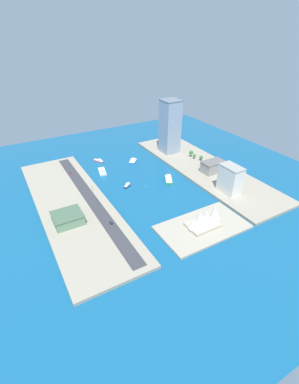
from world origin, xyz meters
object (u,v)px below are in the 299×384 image
carpark_squat_concrete (213,167)px  pickup_red (70,173)px  tower_tall_glass (170,127)px  traffic_light_waterfront (92,188)px  ferry_green_doubledeck (169,179)px  catamaran_blue (133,161)px  terminal_long_green (68,218)px  suv_black (111,223)px  patrol_launch_navy (127,186)px  ferry_white_commuter (102,171)px  hotel_broad_white (230,179)px  opera_landmark (205,219)px  tugboat_red (99,161)px

carpark_squat_concrete → pickup_red: carpark_squat_concrete is taller
tower_tall_glass → traffic_light_waterfront: 151.38m
ferry_green_doubledeck → catamaran_blue: size_ratio=1.33×
carpark_squat_concrete → terminal_long_green: bearing=4.0°
tower_tall_glass → suv_black: size_ratio=15.24×
patrol_launch_navy → ferry_green_doubledeck: bearing=167.2°
tower_tall_glass → ferry_white_commuter: bearing=5.4°
carpark_squat_concrete → ferry_white_commuter: bearing=-30.8°
hotel_broad_white → tower_tall_glass: bearing=-92.2°
catamaran_blue → traffic_light_waterfront: bearing=33.9°
ferry_white_commuter → hotel_broad_white: bearing=131.4°
carpark_squat_concrete → opera_landmark: opera_landmark is taller
patrol_launch_navy → ferry_white_commuter: size_ratio=0.47×
ferry_green_doubledeck → hotel_broad_white: bearing=125.2°
tugboat_red → terminal_long_green: 142.89m
carpark_squat_concrete → opera_landmark: (79.98, 80.64, 0.24)m
hotel_broad_white → pickup_red: (142.67, -132.22, -14.95)m
tugboat_red → carpark_squat_concrete: size_ratio=0.57×
terminal_long_green → traffic_light_waterfront: (-39.84, -43.45, -0.63)m
catamaran_blue → carpark_squat_concrete: (-72.20, 82.36, 8.56)m
terminal_long_green → suv_black: size_ratio=5.63×
catamaran_blue → traffic_light_waterfront: size_ratio=2.56×
terminal_long_green → pickup_red: terminal_long_green is taller
hotel_broad_white → terminal_long_green: (172.79, -33.41, -10.86)m
hotel_broad_white → traffic_light_waterfront: size_ratio=4.86×
catamaran_blue → hotel_broad_white: bearing=113.2°
ferry_white_commuter → opera_landmark: opera_landmark is taller
patrol_launch_navy → carpark_squat_concrete: size_ratio=0.37×
catamaran_blue → pickup_red: pickup_red is taller
pickup_red → tower_tall_glass: bearing=179.0°
carpark_squat_concrete → ferry_green_doubledeck: bearing=-12.1°
ferry_green_doubledeck → traffic_light_waterfront: size_ratio=3.41×
carpark_squat_concrete → terminal_long_green: size_ratio=1.05×
tugboat_red → opera_landmark: bearing=100.1°
traffic_light_waterfront → carpark_squat_concrete: bearing=168.6°
terminal_long_green → tugboat_red: bearing=-122.3°
tower_tall_glass → carpark_squat_concrete: 89.25m
ferry_white_commuter → hotel_broad_white: 159.77m
catamaran_blue → tower_tall_glass: (-60.39, -0.79, 38.76)m
ferry_green_doubledeck → tugboat_red: bearing=-60.0°
tower_tall_glass → opera_landmark: 179.93m
tugboat_red → traffic_light_waterfront: 85.59m
hotel_broad_white → traffic_light_waterfront: hotel_broad_white is taller
ferry_green_doubledeck → pickup_red: ferry_green_doubledeck is taller
ferry_white_commuter → suv_black: bearing=73.0°
catamaran_blue → terminal_long_green: (117.39, 95.57, 6.34)m
tugboat_red → patrol_launch_navy: bearing=92.7°
suv_black → opera_landmark: (-74.82, 45.53, 6.58)m
tugboat_red → carpark_squat_concrete: 156.51m
tugboat_red → hotel_broad_white: bearing=122.1°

